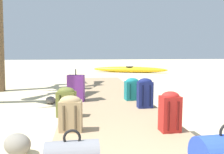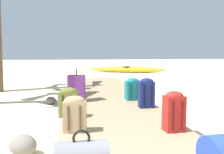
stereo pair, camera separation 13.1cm
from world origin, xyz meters
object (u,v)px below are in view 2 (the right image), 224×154
(backpack_navy, at_px, (146,92))
(suitcase_purple, at_px, (77,88))
(backpack_red, at_px, (174,110))
(backpack_teal, at_px, (133,88))
(backpack_olive, at_px, (69,101))
(kayak, at_px, (127,69))
(backpack_tan, at_px, (75,113))

(backpack_navy, distance_m, suitcase_purple, 1.59)
(backpack_navy, relative_size, backpack_red, 1.05)
(suitcase_purple, distance_m, backpack_red, 2.58)
(backpack_teal, relative_size, suitcase_purple, 0.71)
(backpack_red, bearing_deg, backpack_olive, 148.09)
(kayak, bearing_deg, backpack_olive, -107.78)
(kayak, bearing_deg, backpack_red, -98.10)
(backpack_olive, distance_m, kayak, 9.57)
(backpack_teal, xyz_separation_m, suitcase_purple, (-1.29, 0.01, 0.03))
(backpack_navy, xyz_separation_m, suitcase_purple, (-1.38, 0.79, -0.01))
(suitcase_purple, relative_size, kayak, 0.17)
(backpack_teal, relative_size, backpack_tan, 1.01)
(backpack_teal, bearing_deg, backpack_olive, -138.45)
(backpack_red, relative_size, kayak, 0.14)
(backpack_teal, height_order, suitcase_purple, suitcase_purple)
(backpack_olive, bearing_deg, backpack_tan, -81.55)
(backpack_navy, height_order, backpack_red, backpack_navy)
(backpack_teal, bearing_deg, backpack_red, -87.88)
(backpack_olive, distance_m, backpack_tan, 0.76)
(backpack_olive, distance_m, suitcase_purple, 1.27)
(suitcase_purple, xyz_separation_m, kayak, (2.79, 7.85, -0.21))
(backpack_tan, height_order, backpack_red, backpack_red)
(backpack_olive, xyz_separation_m, kayak, (2.92, 9.11, -0.18))
(suitcase_purple, bearing_deg, kayak, 70.40)
(backpack_teal, bearing_deg, kayak, 79.13)
(suitcase_purple, relative_size, backpack_tan, 1.42)
(backpack_tan, relative_size, backpack_red, 0.90)
(backpack_navy, bearing_deg, backpack_teal, 97.09)
(backpack_tan, bearing_deg, kayak, 74.11)
(backpack_navy, bearing_deg, backpack_olive, -162.60)
(backpack_teal, bearing_deg, suitcase_purple, 179.56)
(suitcase_purple, height_order, kayak, suitcase_purple)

